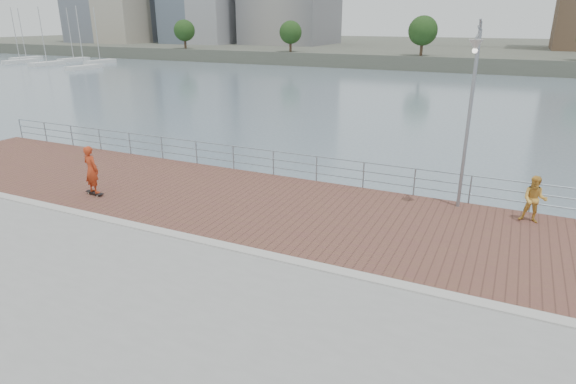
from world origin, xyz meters
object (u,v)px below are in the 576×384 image
at_px(skateboarder, 91,170).
at_px(bystander, 534,199).
at_px(guardrail, 340,169).
at_px(street_lamp, 472,86).

relative_size(skateboarder, bystander, 1.16).
bearing_deg(guardrail, street_lamp, -11.27).
xyz_separation_m(guardrail, bystander, (7.24, -0.96, 0.14)).
bearing_deg(street_lamp, bystander, 0.01).
bearing_deg(bystander, guardrail, 176.64).
distance_m(guardrail, skateboarder, 9.84).
bearing_deg(guardrail, skateboarder, -147.24).
xyz_separation_m(skateboarder, bystander, (15.50, 4.36, -0.21)).
height_order(guardrail, street_lamp, street_lamp).
bearing_deg(skateboarder, bystander, -155.78).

